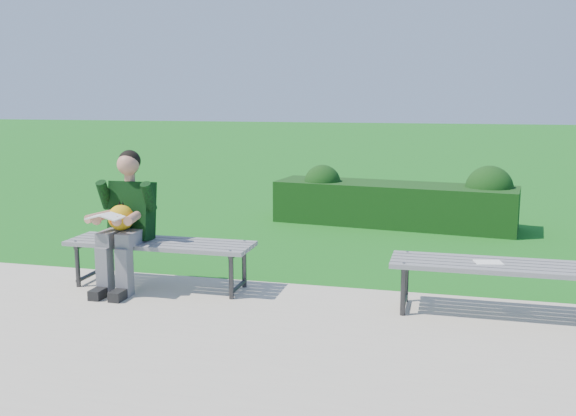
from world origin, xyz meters
TOP-DOWN VIEW (x-y plane):
  - ground at (0.00, 0.00)m, footprint 80.00×80.00m
  - walkway at (0.00, -1.75)m, footprint 30.00×3.50m
  - hedge at (0.71, 3.31)m, footprint 3.50×1.27m
  - bench_left at (-1.27, -0.41)m, footprint 1.80×0.50m
  - bench_right at (1.83, -0.48)m, footprint 1.80×0.50m
  - seated_boy at (-1.57, -0.50)m, footprint 0.56×0.76m
  - paper_sheet at (1.73, -0.48)m, footprint 0.25×0.20m

SIDE VIEW (x-z plane):
  - ground at x=0.00m, z-range 0.00..0.00m
  - walkway at x=0.00m, z-range 0.00..0.02m
  - hedge at x=0.71m, z-range -0.09..0.80m
  - bench_left at x=-1.27m, z-range 0.19..0.64m
  - bench_right at x=1.83m, z-range 0.19..0.64m
  - paper_sheet at x=1.73m, z-range 0.47..0.48m
  - seated_boy at x=-1.57m, z-range 0.06..1.37m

